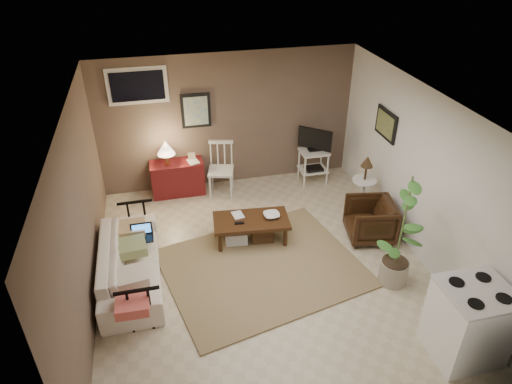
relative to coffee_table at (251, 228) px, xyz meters
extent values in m
plane|color=#C1B293|center=(0.03, -0.60, -0.24)|extent=(5.00, 5.00, 0.00)
cube|color=black|center=(-0.52, 1.87, 1.21)|extent=(0.50, 0.03, 0.60)
cube|color=black|center=(2.26, 0.45, 1.28)|extent=(0.03, 0.60, 0.45)
cube|color=silver|center=(-1.42, 1.87, 1.71)|extent=(0.96, 0.03, 0.60)
cube|color=#8A7650|center=(0.02, -0.66, -0.22)|extent=(3.02, 2.62, 0.03)
cube|color=#3A1F10|center=(0.01, 0.00, 0.14)|extent=(1.17, 0.69, 0.06)
cylinder|color=#3A1F10|center=(-0.50, -0.17, -0.06)|extent=(0.06, 0.06, 0.36)
cylinder|color=#3A1F10|center=(0.47, -0.26, -0.06)|extent=(0.06, 0.06, 0.36)
cylinder|color=#3A1F10|center=(-0.45, 0.26, -0.06)|extent=(0.06, 0.06, 0.36)
cylinder|color=#3A1F10|center=(0.51, 0.17, -0.06)|extent=(0.06, 0.06, 0.36)
cube|color=black|center=(-0.19, -0.08, 0.18)|extent=(0.14, 0.06, 0.02)
cube|color=#4C301B|center=(0.18, -0.02, -0.11)|extent=(0.35, 0.31, 0.24)
cube|color=silver|center=(-0.22, 0.02, -0.12)|extent=(0.35, 0.31, 0.21)
imported|color=silver|center=(-1.77, -0.46, 0.15)|extent=(0.57, 1.96, 0.76)
cube|color=black|center=(-1.58, -0.18, 0.20)|extent=(0.30, 0.21, 0.02)
cube|color=black|center=(-1.58, -0.07, 0.31)|extent=(0.30, 0.02, 0.19)
cube|color=#307BDB|center=(-1.58, -0.08, 0.31)|extent=(0.25, 0.00, 0.15)
cube|color=maroon|center=(-0.94, 1.68, 0.07)|extent=(0.92, 0.41, 0.61)
cylinder|color=#AC7642|center=(-1.09, 1.64, 0.47)|extent=(0.10, 0.10, 0.20)
cone|color=beige|center=(-1.09, 1.64, 0.70)|extent=(0.31, 0.31, 0.24)
cube|color=tan|center=(-0.66, 1.70, 0.44)|extent=(0.12, 0.02, 0.15)
cube|color=silver|center=(-0.19, 1.50, 0.21)|extent=(0.52, 0.52, 0.04)
cylinder|color=silver|center=(-0.41, 1.36, -0.02)|extent=(0.04, 0.04, 0.43)
cylinder|color=silver|center=(-0.06, 1.28, -0.02)|extent=(0.04, 0.04, 0.43)
cylinder|color=silver|center=(-0.33, 1.72, -0.02)|extent=(0.04, 0.04, 0.43)
cylinder|color=silver|center=(0.03, 1.63, -0.02)|extent=(0.04, 0.04, 0.43)
cube|color=silver|center=(-0.15, 1.68, 0.68)|extent=(0.42, 0.14, 0.06)
cube|color=silver|center=(1.53, 1.52, 0.38)|extent=(0.50, 0.41, 0.04)
cube|color=silver|center=(1.53, 1.52, 0.02)|extent=(0.50, 0.41, 0.03)
cylinder|color=silver|center=(1.31, 1.35, 0.08)|extent=(0.03, 0.03, 0.63)
cylinder|color=silver|center=(1.75, 1.35, 0.08)|extent=(0.03, 0.03, 0.63)
cylinder|color=silver|center=(1.31, 1.69, 0.08)|extent=(0.03, 0.03, 0.63)
cylinder|color=silver|center=(1.75, 1.69, 0.08)|extent=(0.03, 0.03, 0.63)
cube|color=black|center=(1.53, 1.52, 0.42)|extent=(0.23, 0.13, 0.03)
cube|color=black|center=(1.53, 1.52, 0.63)|extent=(0.51, 0.45, 0.38)
cube|color=tan|center=(1.53, 1.52, 0.63)|extent=(0.42, 0.36, 0.31)
cube|color=black|center=(1.53, 1.47, 0.03)|extent=(0.32, 0.23, 0.09)
cylinder|color=silver|center=(1.97, 0.34, -0.22)|extent=(0.28, 0.28, 0.03)
cylinder|color=silver|center=(1.97, 0.34, 0.08)|extent=(0.06, 0.06, 0.59)
cylinder|color=silver|center=(1.97, 0.34, 0.38)|extent=(0.39, 0.39, 0.03)
cylinder|color=black|center=(1.97, 0.34, 0.53)|extent=(0.04, 0.04, 0.26)
cone|color=#362716|center=(1.97, 0.34, 0.73)|extent=(0.20, 0.20, 0.18)
imported|color=black|center=(1.79, -0.32, 0.11)|extent=(0.74, 0.77, 0.69)
cylinder|color=#9E947D|center=(1.67, -1.33, -0.07)|extent=(0.38, 0.38, 0.33)
cylinder|color=#4C602D|center=(1.67, -1.33, 0.76)|extent=(0.03, 0.03, 1.31)
cube|color=white|center=(1.87, -2.58, 0.22)|extent=(0.71, 0.66, 0.92)
cube|color=silver|center=(1.87, -2.58, 0.69)|extent=(0.73, 0.68, 0.03)
cylinder|color=black|center=(1.70, -2.74, 0.71)|extent=(0.16, 0.16, 0.01)
cylinder|color=black|center=(2.03, -2.74, 0.71)|extent=(0.16, 0.16, 0.01)
cylinder|color=black|center=(1.70, -2.42, 0.71)|extent=(0.16, 0.16, 0.01)
cylinder|color=black|center=(2.03, -2.42, 0.71)|extent=(0.16, 0.16, 0.01)
imported|color=#3A1F10|center=(0.32, -0.01, 0.28)|extent=(0.24, 0.06, 0.24)
imported|color=#3A1F10|center=(-0.24, 0.13, 0.27)|extent=(0.16, 0.04, 0.21)
imported|color=#3A1F10|center=(-0.74, 1.61, 0.49)|extent=(0.18, 0.07, 0.24)
camera|label=1|loc=(-1.22, -5.45, 4.06)|focal=32.00mm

